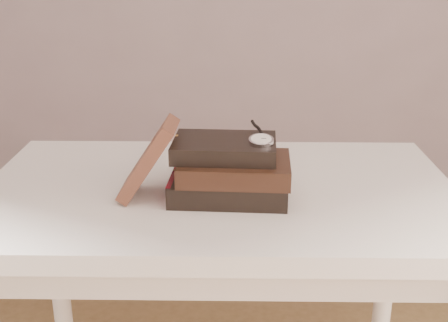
{
  "coord_description": "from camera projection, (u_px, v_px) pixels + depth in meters",
  "views": [
    {
      "loc": [
        0.03,
        -0.77,
        1.22
      ],
      "look_at": [
        0.01,
        0.3,
        0.82
      ],
      "focal_mm": 46.12,
      "sensor_mm": 36.0,
      "label": 1
    }
  ],
  "objects": [
    {
      "name": "table",
      "position": [
        219.0,
        225.0,
        1.25
      ],
      "size": [
        1.0,
        0.6,
        0.75
      ],
      "color": "silver",
      "rests_on": "ground"
    },
    {
      "name": "pocket_watch",
      "position": [
        261.0,
        139.0,
        1.12
      ],
      "size": [
        0.05,
        0.15,
        0.02
      ],
      "color": "silver",
      "rests_on": "book_stack"
    },
    {
      "name": "eyeglasses",
      "position": [
        193.0,
        151.0,
        1.23
      ],
      "size": [
        0.1,
        0.12,
        0.05
      ],
      "color": "silver",
      "rests_on": "book_stack"
    },
    {
      "name": "journal",
      "position": [
        148.0,
        159.0,
        1.14
      ],
      "size": [
        0.12,
        0.11,
        0.16
      ],
      "primitive_type": "cube",
      "rotation": [
        0.0,
        0.59,
        -0.03
      ],
      "color": "#422319",
      "rests_on": "table"
    },
    {
      "name": "book_stack",
      "position": [
        230.0,
        171.0,
        1.15
      ],
      "size": [
        0.24,
        0.17,
        0.12
      ],
      "color": "black",
      "rests_on": "table"
    }
  ]
}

